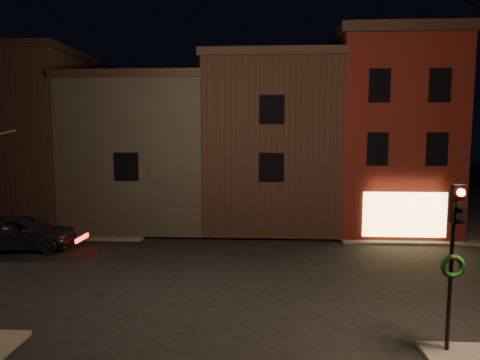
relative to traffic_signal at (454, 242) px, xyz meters
name	(u,v)px	position (x,y,z in m)	size (l,w,h in m)	color
ground	(233,276)	(-5.60, 5.51, -2.81)	(120.00, 120.00, 0.00)	black
sidewalk_far_left	(20,195)	(-25.60, 25.51, -2.75)	(30.00, 30.00, 0.12)	#2D2B28
corner_building	(384,133)	(2.40, 14.98, 2.59)	(6.50, 8.50, 10.50)	#49110D
row_building_a	(270,143)	(-4.10, 16.01, 2.03)	(7.30, 10.30, 9.40)	black
row_building_b	(153,151)	(-11.35, 16.01, 1.53)	(7.80, 10.30, 8.40)	black
row_building_c	(38,138)	(-18.60, 16.01, 2.28)	(7.30, 10.30, 9.90)	black
traffic_signal	(454,242)	(0.00, 0.00, 0.00)	(0.58, 0.38, 4.05)	black
parked_car_a	(19,232)	(-15.71, 8.65, -1.96)	(1.99, 4.95, 1.69)	black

